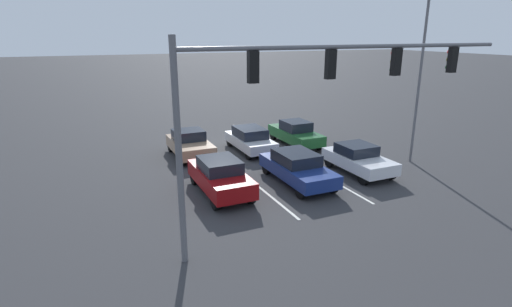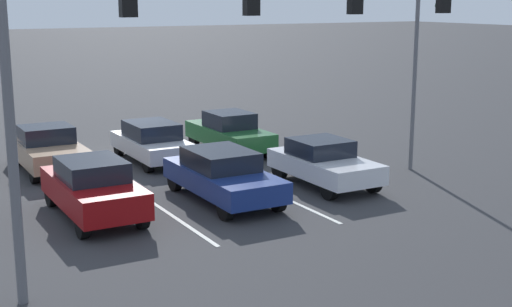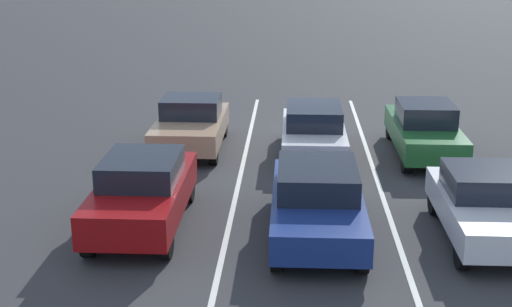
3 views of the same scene
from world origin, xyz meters
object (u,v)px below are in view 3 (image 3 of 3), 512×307
at_px(car_silver_midlane_second, 314,130).
at_px(traffic_signal_gantry, 167,1).
at_px(car_tan_rightlane_second, 191,124).
at_px(car_darkgreen_leftlane_second, 424,129).
at_px(car_navy_midlane_front, 317,200).
at_px(car_maroon_rightlane_front, 142,191).
at_px(car_white_leftlane_front, 488,205).

distance_m(car_silver_midlane_second, traffic_signal_gantry, 11.62).
bearing_deg(car_tan_rightlane_second, car_darkgreen_leftlane_second, 177.61).
xyz_separation_m(car_navy_midlane_front, traffic_signal_gantry, (2.26, 4.57, 4.54)).
height_order(car_navy_midlane_front, traffic_signal_gantry, traffic_signal_gantry).
height_order(car_maroon_rightlane_front, car_silver_midlane_second, car_maroon_rightlane_front).
distance_m(car_white_leftlane_front, car_navy_midlane_front, 3.57).
distance_m(car_darkgreen_leftlane_second, car_tan_rightlane_second, 6.87).
xyz_separation_m(car_navy_midlane_front, car_silver_midlane_second, (-0.07, -5.86, -0.04)).
relative_size(car_darkgreen_leftlane_second, car_tan_rightlane_second, 1.10).
height_order(car_navy_midlane_front, car_tan_rightlane_second, car_tan_rightlane_second).
xyz_separation_m(car_silver_midlane_second, traffic_signal_gantry, (2.33, 10.43, 4.58)).
relative_size(car_maroon_rightlane_front, traffic_signal_gantry, 0.35).
bearing_deg(car_white_leftlane_front, car_navy_midlane_front, -0.50).
relative_size(car_tan_rightlane_second, car_silver_midlane_second, 0.97).
relative_size(car_white_leftlane_front, car_navy_midlane_front, 0.87).
relative_size(car_tan_rightlane_second, traffic_signal_gantry, 0.32).
bearing_deg(car_darkgreen_leftlane_second, car_tan_rightlane_second, -2.39).
distance_m(car_maroon_rightlane_front, car_darkgreen_leftlane_second, 9.11).
distance_m(car_tan_rightlane_second, traffic_signal_gantry, 11.82).
height_order(car_darkgreen_leftlane_second, traffic_signal_gantry, traffic_signal_gantry).
height_order(car_white_leftlane_front, car_silver_midlane_second, car_white_leftlane_front).
xyz_separation_m(car_maroon_rightlane_front, car_darkgreen_leftlane_second, (-7.09, -5.72, -0.06)).
distance_m(car_navy_midlane_front, car_silver_midlane_second, 5.86).
xyz_separation_m(car_maroon_rightlane_front, car_tan_rightlane_second, (-0.22, -6.01, -0.06)).
bearing_deg(car_darkgreen_leftlane_second, car_maroon_rightlane_front, 38.91).
distance_m(car_darkgreen_leftlane_second, car_silver_midlane_second, 3.22).
bearing_deg(car_navy_midlane_front, car_silver_midlane_second, -90.71).
xyz_separation_m(car_tan_rightlane_second, car_silver_midlane_second, (-3.65, 0.40, -0.02)).
bearing_deg(car_maroon_rightlane_front, car_darkgreen_leftlane_second, -141.09).
xyz_separation_m(car_darkgreen_leftlane_second, traffic_signal_gantry, (5.55, 10.54, 4.55)).
relative_size(car_navy_midlane_front, car_darkgreen_leftlane_second, 1.03).
xyz_separation_m(car_maroon_rightlane_front, traffic_signal_gantry, (-1.54, 4.81, 4.49)).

